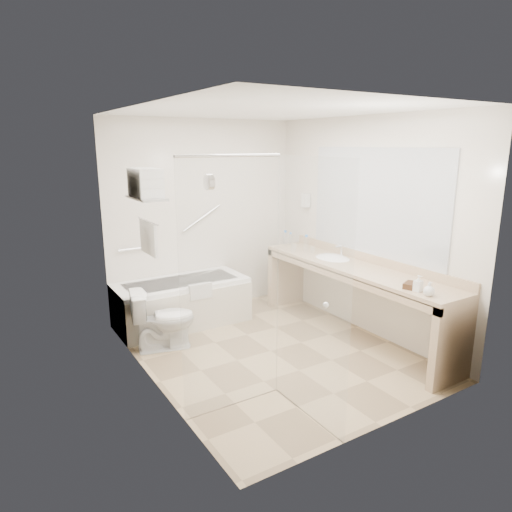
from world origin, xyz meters
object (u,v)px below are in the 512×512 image
toilet (163,320)px  amenity_basket (411,285)px  vanity_counter (353,283)px  water_bottle_left (290,239)px  bathtub (182,302)px

toilet → amenity_basket: bearing=-120.0°
vanity_counter → water_bottle_left: 1.28m
toilet → amenity_basket: (1.85, -1.73, 0.54)m
bathtub → water_bottle_left: 1.68m
amenity_basket → water_bottle_left: water_bottle_left is taller
toilet → amenity_basket: size_ratio=4.14×
amenity_basket → water_bottle_left: 2.15m
water_bottle_left → amenity_basket: bearing=-93.8°
vanity_counter → toilet: (-1.97, 0.83, -0.31)m
bathtub → water_bottle_left: (1.55, -0.14, 0.65)m
bathtub → amenity_basket: (1.40, -2.29, 0.60)m
toilet → amenity_basket: 2.59m
bathtub → vanity_counter: (1.52, -1.39, 0.36)m
bathtub → toilet: (-0.45, -0.56, 0.06)m
bathtub → amenity_basket: 2.75m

